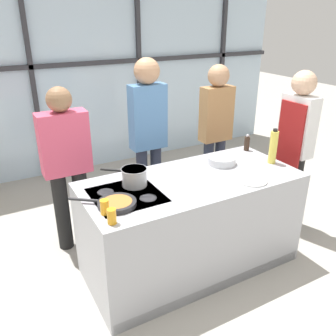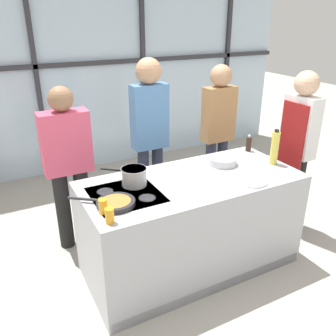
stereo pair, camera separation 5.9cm
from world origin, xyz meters
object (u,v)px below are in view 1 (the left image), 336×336
(spectator_far_left, at_px, (67,162))
(juice_glass_far, at_px, (105,207))
(oil_bottle, at_px, (273,147))
(saucepan, at_px, (134,176))
(frying_pan, at_px, (116,203))
(juice_glass_near, at_px, (112,216))
(spectator_center_left, at_px, (148,131))
(chef, at_px, (295,141))
(spectator_center_right, at_px, (216,127))
(pepper_grinder, at_px, (247,143))
(white_plate, at_px, (252,180))
(mixing_bowl, at_px, (222,160))

(spectator_far_left, height_order, juice_glass_far, spectator_far_left)
(oil_bottle, bearing_deg, saucepan, 172.17)
(frying_pan, relative_size, juice_glass_near, 4.08)
(spectator_far_left, xyz_separation_m, juice_glass_far, (0.01, -1.04, 0.04))
(spectator_center_left, height_order, saucepan, spectator_center_left)
(oil_bottle, distance_m, juice_glass_far, 1.69)
(chef, xyz_separation_m, spectator_center_right, (-0.43, 0.76, 0.00))
(spectator_center_left, distance_m, pepper_grinder, 1.01)
(spectator_center_right, bearing_deg, saucepan, 28.50)
(white_plate, relative_size, juice_glass_near, 2.34)
(mixing_bowl, relative_size, oil_bottle, 0.78)
(spectator_far_left, bearing_deg, frying_pan, 96.77)
(chef, relative_size, juice_glass_far, 15.68)
(saucepan, distance_m, juice_glass_far, 0.48)
(spectator_center_left, height_order, frying_pan, spectator_center_left)
(frying_pan, bearing_deg, juice_glass_far, -147.55)
(chef, xyz_separation_m, frying_pan, (-2.01, -0.20, -0.08))
(frying_pan, xyz_separation_m, white_plate, (1.15, -0.16, -0.01))
(spectator_center_right, distance_m, frying_pan, 1.85)
(chef, distance_m, oil_bottle, 0.46)
(saucepan, bearing_deg, mixing_bowl, 1.38)
(frying_pan, height_order, oil_bottle, oil_bottle)
(spectator_far_left, bearing_deg, saucepan, 117.12)
(saucepan, xyz_separation_m, pepper_grinder, (1.33, 0.19, -0.00))
(oil_bottle, bearing_deg, pepper_grinder, 88.45)
(mixing_bowl, relative_size, pepper_grinder, 1.49)
(spectator_far_left, relative_size, oil_bottle, 4.85)
(mixing_bowl, relative_size, juice_glass_near, 2.40)
(spectator_center_right, distance_m, juice_glass_near, 2.06)
(mixing_bowl, bearing_deg, spectator_far_left, 151.02)
(pepper_grinder, xyz_separation_m, juice_glass_far, (-1.69, -0.50, -0.02))
(spectator_center_left, distance_m, oil_bottle, 1.23)
(chef, relative_size, oil_bottle, 5.10)
(chef, xyz_separation_m, spectator_far_left, (-2.13, 0.76, -0.09))
(saucepan, bearing_deg, juice_glass_far, -139.02)
(oil_bottle, relative_size, pepper_grinder, 1.90)
(frying_pan, bearing_deg, spectator_far_left, 96.77)
(white_plate, bearing_deg, spectator_far_left, 138.28)
(spectator_center_right, distance_m, saucepan, 1.51)
(juice_glass_near, bearing_deg, spectator_far_left, 90.28)
(saucepan, xyz_separation_m, mixing_bowl, (0.89, 0.02, -0.04))
(saucepan, relative_size, juice_glass_far, 3.07)
(juice_glass_near, height_order, juice_glass_far, same)
(spectator_center_right, bearing_deg, juice_glass_near, 34.83)
(saucepan, relative_size, mixing_bowl, 1.28)
(frying_pan, relative_size, mixing_bowl, 1.70)
(juice_glass_near, bearing_deg, juice_glass_far, 90.00)
(juice_glass_far, bearing_deg, spectator_center_right, 31.50)
(juice_glass_near, bearing_deg, spectator_center_right, 34.83)
(saucepan, bearing_deg, white_plate, -24.35)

